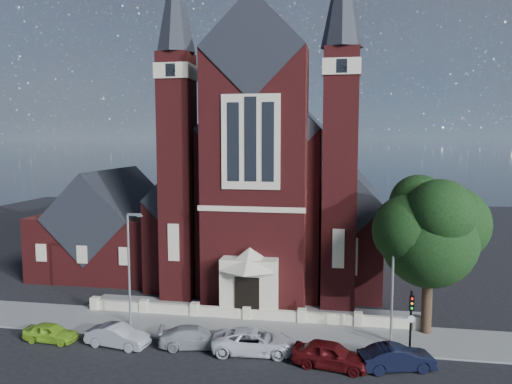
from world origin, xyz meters
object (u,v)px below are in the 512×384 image
(church, at_px, (277,188))
(traffic_signal, at_px, (411,314))
(parish_hall, at_px, (113,231))
(street_tree, at_px, (432,234))
(car_silver_a, at_px, (118,336))
(car_dark_red, at_px, (331,355))
(street_lamp_left, at_px, (130,262))
(car_silver_b, at_px, (195,337))
(car_lime_van, at_px, (51,332))
(car_white_suv, at_px, (254,341))
(street_lamp_right, at_px, (394,274))
(car_navy, at_px, (397,358))

(church, distance_m, traffic_signal, 23.94)
(parish_hall, xyz_separation_m, street_tree, (28.60, -12.29, 2.95))
(street_tree, distance_m, car_silver_a, 21.51)
(street_tree, distance_m, traffic_signal, 5.70)
(parish_hall, xyz_separation_m, car_dark_red, (22.22, -18.18, -3.24))
(church, height_order, car_dark_red, church)
(street_lamp_left, distance_m, traffic_signal, 19.08)
(car_silver_b, bearing_deg, traffic_signal, -97.75)
(car_lime_van, distance_m, car_white_suv, 13.47)
(traffic_signal, xyz_separation_m, car_dark_red, (-4.78, -2.60, -1.81))
(church, bearing_deg, car_silver_a, -107.97)
(street_lamp_right, height_order, car_dark_red, street_lamp_right)
(parish_hall, distance_m, car_lime_van, 18.34)
(traffic_signal, bearing_deg, street_lamp_right, 120.01)
(church, xyz_separation_m, car_white_suv, (1.49, -21.92, -7.45))
(car_silver_b, bearing_deg, car_white_suv, -105.61)
(church, bearing_deg, car_silver_b, -96.25)
(car_silver_a, bearing_deg, car_lime_van, 98.35)
(street_tree, distance_m, car_lime_van, 25.91)
(street_lamp_left, bearing_deg, street_tree, 4.76)
(street_tree, bearing_deg, parish_hall, 156.74)
(church, relative_size, car_silver_b, 7.63)
(car_silver_b, distance_m, car_navy, 12.41)
(church, relative_size, street_tree, 3.26)
(car_dark_red, relative_size, car_navy, 1.03)
(street_lamp_left, distance_m, car_lime_van, 6.71)
(car_white_suv, bearing_deg, street_lamp_left, 67.16)
(street_lamp_left, bearing_deg, car_lime_van, -138.71)
(traffic_signal, xyz_separation_m, car_silver_a, (-18.29, -1.96, -1.90))
(church, xyz_separation_m, car_silver_a, (-7.29, -22.48, -7.50))
(street_lamp_left, height_order, car_navy, street_lamp_left)
(street_tree, bearing_deg, traffic_signal, -115.95)
(car_dark_red, height_order, car_navy, car_dark_red)
(street_lamp_right, xyz_separation_m, car_silver_a, (-17.38, -3.54, -3.91))
(car_silver_a, bearing_deg, car_navy, -83.05)
(street_lamp_right, bearing_deg, church, 118.04)
(church, xyz_separation_m, traffic_signal, (11.00, -20.52, -5.60))
(street_lamp_right, relative_size, car_navy, 1.85)
(street_tree, relative_size, car_lime_van, 2.99)
(street_tree, bearing_deg, street_lamp_right, -145.74)
(street_lamp_right, bearing_deg, street_lamp_left, 180.00)
(street_lamp_left, xyz_separation_m, car_silver_b, (5.53, -2.80, -3.93))
(car_lime_van, height_order, car_dark_red, car_dark_red)
(church, relative_size, street_lamp_right, 4.31)
(car_dark_red, bearing_deg, street_tree, -36.20)
(street_lamp_right, xyz_separation_m, car_lime_van, (-22.06, -3.56, -3.99))
(car_silver_b, relative_size, car_navy, 1.05)
(car_lime_van, relative_size, car_white_suv, 0.68)
(street_tree, height_order, car_navy, street_tree)
(church, distance_m, street_lamp_left, 20.84)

